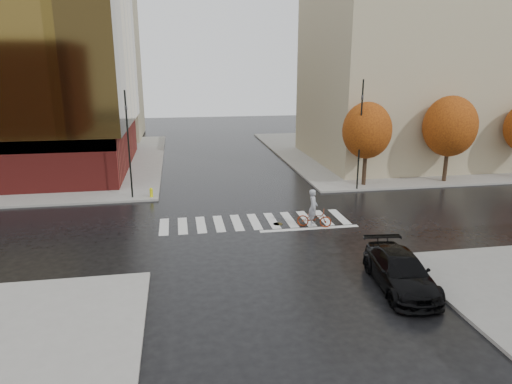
% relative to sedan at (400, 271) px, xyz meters
% --- Properties ---
extents(ground, '(120.00, 120.00, 0.00)m').
position_rel_sedan_xyz_m(ground, '(-4.75, 9.08, -0.76)').
color(ground, black).
rests_on(ground, ground).
extents(sidewalk_nw, '(30.00, 30.00, 0.15)m').
position_rel_sedan_xyz_m(sidewalk_nw, '(-25.75, 30.08, -0.69)').
color(sidewalk_nw, gray).
rests_on(sidewalk_nw, ground).
extents(sidewalk_ne, '(30.00, 30.00, 0.15)m').
position_rel_sedan_xyz_m(sidewalk_ne, '(16.25, 30.08, -0.69)').
color(sidewalk_ne, gray).
rests_on(sidewalk_ne, ground).
extents(crosswalk, '(12.00, 3.00, 0.01)m').
position_rel_sedan_xyz_m(crosswalk, '(-4.75, 9.58, -0.76)').
color(crosswalk, silver).
rests_on(crosswalk, ground).
extents(building_ne_tan, '(16.00, 16.00, 18.00)m').
position_rel_sedan_xyz_m(building_ne_tan, '(12.25, 26.08, 8.39)').
color(building_ne_tan, tan).
rests_on(building_ne_tan, sidewalk_ne).
extents(building_nw_far, '(14.00, 12.00, 20.00)m').
position_rel_sedan_xyz_m(building_nw_far, '(-20.75, 46.08, 9.39)').
color(building_nw_far, tan).
rests_on(building_nw_far, sidewalk_nw).
extents(tree_ne_a, '(3.80, 3.80, 6.50)m').
position_rel_sedan_xyz_m(tree_ne_a, '(5.25, 16.48, 3.70)').
color(tree_ne_a, black).
rests_on(tree_ne_a, sidewalk_ne).
extents(tree_ne_b, '(4.20, 4.20, 6.89)m').
position_rel_sedan_xyz_m(tree_ne_b, '(12.25, 16.48, 3.86)').
color(tree_ne_b, black).
rests_on(tree_ne_b, sidewalk_ne).
extents(sedan, '(2.64, 5.43, 1.52)m').
position_rel_sedan_xyz_m(sedan, '(0.00, 0.00, 0.00)').
color(sedan, black).
rests_on(sedan, ground).
extents(cyclist, '(2.15, 1.35, 2.31)m').
position_rel_sedan_xyz_m(cyclist, '(-1.43, 8.08, 0.03)').
color(cyclist, maroon).
rests_on(cyclist, ground).
extents(traffic_light_nw, '(0.20, 0.16, 7.56)m').
position_rel_sedan_xyz_m(traffic_light_nw, '(-12.60, 15.90, 3.73)').
color(traffic_light_nw, black).
rests_on(traffic_light_nw, sidewalk_nw).
extents(traffic_light_ne, '(0.22, 0.25, 8.20)m').
position_rel_sedan_xyz_m(traffic_light_ne, '(4.25, 15.38, 4.17)').
color(traffic_light_ne, black).
rests_on(traffic_light_ne, sidewalk_ne).
extents(fire_hydrant, '(0.24, 0.24, 0.68)m').
position_rel_sedan_xyz_m(fire_hydrant, '(-11.25, 15.74, -0.24)').
color(fire_hydrant, yellow).
rests_on(fire_hydrant, sidewalk_nw).
extents(manhole, '(0.78, 0.78, 0.01)m').
position_rel_sedan_xyz_m(manhole, '(-3.43, 8.89, -0.75)').
color(manhole, '#423817').
rests_on(manhole, ground).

